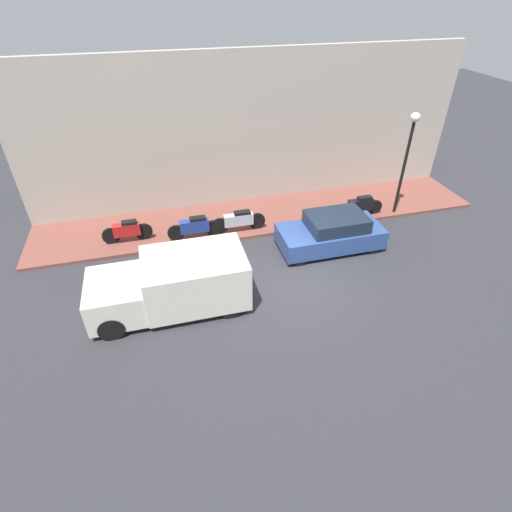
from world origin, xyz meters
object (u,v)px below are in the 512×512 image
object	(u,v)px
parked_car	(331,233)
streetlamp	(409,146)
delivery_van	(172,283)
motorcycle_black	(361,206)
scooter_silver	(239,220)
motorcycle_red	(127,231)
motorcycle_blue	(195,227)

from	to	relation	value
parked_car	streetlamp	distance (m)	4.70
delivery_van	motorcycle_black	world-z (taller)	delivery_van
motorcycle_black	delivery_van	bearing A→B (deg)	113.54
scooter_silver	motorcycle_black	size ratio (longest dim) A/B	1.07
scooter_silver	motorcycle_red	distance (m)	4.26
motorcycle_blue	parked_car	bearing A→B (deg)	-110.66
motorcycle_black	motorcycle_red	bearing A→B (deg)	87.11
scooter_silver	streetlamp	bearing A→B (deg)	-91.71
streetlamp	parked_car	bearing A→B (deg)	114.16
motorcycle_red	motorcycle_black	size ratio (longest dim) A/B	0.92
motorcycle_red	parked_car	bearing A→B (deg)	-106.84
parked_car	delivery_van	bearing A→B (deg)	106.53
parked_car	streetlamp	bearing A→B (deg)	-65.84
parked_car	motorcycle_red	bearing A→B (deg)	73.16
delivery_van	motorcycle_black	size ratio (longest dim) A/B	2.33
delivery_van	streetlamp	bearing A→B (deg)	-70.47
delivery_van	streetlamp	xyz separation A→B (m)	(3.44, -9.71, 2.12)
motorcycle_blue	motorcycle_red	bearing A→B (deg)	80.95
motorcycle_black	motorcycle_blue	bearing A→B (deg)	89.36
parked_car	motorcycle_blue	bearing A→B (deg)	69.34
motorcycle_blue	streetlamp	bearing A→B (deg)	-91.11
delivery_van	parked_car	bearing A→B (deg)	-73.47
parked_car	motorcycle_blue	size ratio (longest dim) A/B	1.84
parked_car	delivery_van	xyz separation A→B (m)	(-1.78, 6.01, 0.25)
parked_car	delivery_van	size ratio (longest dim) A/B	0.82
delivery_van	motorcycle_red	world-z (taller)	delivery_van
motorcycle_black	streetlamp	xyz separation A→B (m)	(-0.09, -1.60, 2.44)
motorcycle_red	streetlamp	world-z (taller)	streetlamp
streetlamp	motorcycle_black	bearing A→B (deg)	86.85
parked_car	scooter_silver	distance (m)	3.62
delivery_van	motorcycle_blue	xyz separation A→B (m)	(3.61, -1.17, -0.31)
motorcycle_black	streetlamp	bearing A→B (deg)	-93.15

